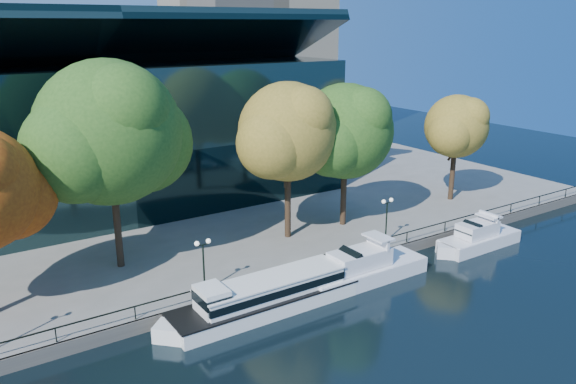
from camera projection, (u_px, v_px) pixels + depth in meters
ground at (288, 312)px, 40.30m from camera, size 160.00×160.00×0.00m
promenade at (125, 188)px, 69.22m from camera, size 90.00×67.08×1.00m
railing at (264, 271)px, 42.34m from camera, size 88.20×0.08×0.99m
convention_building at (97, 133)px, 61.14m from camera, size 50.00×24.57×21.43m
tour_boat at (261, 296)px, 39.97m from camera, size 15.65×3.49×2.97m
cruiser_near at (360, 269)px, 44.72m from camera, size 12.27×3.16×3.56m
cruiser_far at (477, 238)px, 51.56m from camera, size 9.73×2.70×3.18m
tree_2 at (112, 136)px, 42.59m from camera, size 13.87×11.38×16.52m
tree_3 at (290, 134)px, 49.24m from camera, size 10.96×8.98×14.20m
tree_4 at (347, 133)px, 52.63m from camera, size 11.24×9.22×13.73m
tree_5 at (458, 128)px, 60.77m from camera, size 8.56×7.02×11.67m
lamp_1 at (203, 254)px, 40.45m from camera, size 1.26×0.36×4.03m
lamp_2 at (387, 210)px, 49.94m from camera, size 1.26×0.36×4.03m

